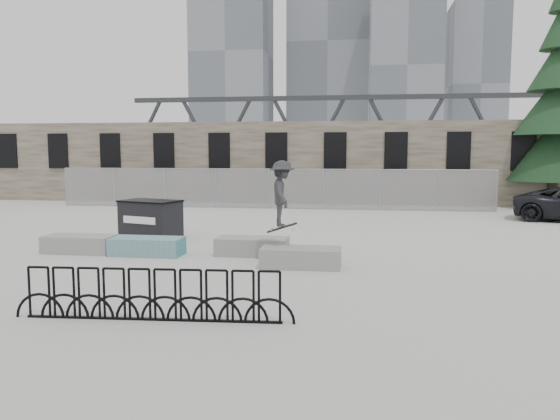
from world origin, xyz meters
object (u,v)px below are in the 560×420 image
(dumpster, at_px, (151,219))
(skateboarder, at_px, (282,194))
(planter_far_left, at_px, (80,243))
(planter_offset, at_px, (301,257))
(planter_center_right, at_px, (252,246))
(planter_center_left, at_px, (147,246))
(bike_rack, at_px, (152,296))
(spruce_tree, at_px, (556,113))

(dumpster, bearing_deg, skateboarder, -18.60)
(planter_far_left, relative_size, planter_offset, 1.00)
(planter_offset, xyz_separation_m, skateboarder, (-0.51, 0.26, 1.56))
(planter_center_right, height_order, skateboarder, skateboarder)
(planter_center_left, height_order, bike_rack, bike_rack)
(dumpster, distance_m, skateboarder, 6.32)
(planter_far_left, xyz_separation_m, skateboarder, (5.99, -0.79, 1.56))
(planter_offset, bearing_deg, planter_far_left, 170.79)
(planter_center_left, relative_size, bike_rack, 0.41)
(dumpster, distance_m, spruce_tree, 20.99)
(planter_center_right, relative_size, bike_rack, 0.41)
(planter_center_right, distance_m, bike_rack, 6.11)
(planter_far_left, relative_size, bike_rack, 0.41)
(planter_center_right, xyz_separation_m, skateboarder, (1.01, -1.13, 1.56))
(planter_center_left, xyz_separation_m, dumpster, (-1.06, 2.97, 0.37))
(planter_center_left, xyz_separation_m, skateboarder, (3.93, -0.71, 1.56))
(planter_far_left, xyz_separation_m, dumpster, (1.00, 2.89, 0.37))
(planter_far_left, relative_size, skateboarder, 1.08)
(spruce_tree, bearing_deg, planter_center_right, -130.95)
(spruce_tree, distance_m, skateboarder, 19.82)
(bike_rack, bearing_deg, skateboarder, 72.61)
(planter_far_left, xyz_separation_m, spruce_tree, (17.67, 14.95, 4.54))
(planter_center_left, height_order, planter_center_right, same)
(planter_center_left, relative_size, skateboarder, 1.08)
(dumpster, bearing_deg, planter_offset, -17.80)
(planter_center_left, height_order, dumpster, dumpster)
(planter_far_left, relative_size, planter_center_left, 1.00)
(bike_rack, height_order, spruce_tree, spruce_tree)
(planter_far_left, xyz_separation_m, bike_rack, (4.44, -5.74, 0.17))
(planter_offset, distance_m, bike_rack, 5.12)
(planter_center_left, bearing_deg, planter_offset, -12.29)
(planter_far_left, relative_size, planter_center_right, 1.00)
(bike_rack, bearing_deg, dumpster, 111.75)
(bike_rack, xyz_separation_m, spruce_tree, (13.22, 20.69, 4.37))
(planter_offset, bearing_deg, spruce_tree, 55.12)
(planter_center_left, bearing_deg, spruce_tree, 43.94)
(planter_offset, height_order, dumpster, dumpster)
(skateboarder, bearing_deg, spruce_tree, -50.43)
(skateboarder, bearing_deg, bike_rack, 148.74)
(planter_center_left, relative_size, planter_center_right, 1.00)
(bike_rack, bearing_deg, planter_far_left, 127.73)
(planter_center_left, bearing_deg, bike_rack, -67.16)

